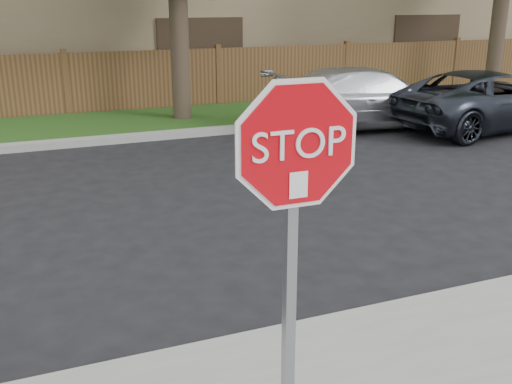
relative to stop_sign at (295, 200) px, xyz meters
name	(u,v)px	position (x,y,z in m)	size (l,w,h in m)	color
ground	(198,352)	(-0.17, 1.48, -1.83)	(90.00, 90.00, 0.00)	black
far_curb	(85,142)	(-0.17, 9.63, -1.75)	(70.00, 0.30, 0.15)	gray
grass_strip	(76,127)	(-0.17, 11.28, -1.77)	(70.00, 3.00, 0.12)	#1E4714
fence	(67,86)	(-0.17, 12.88, -1.03)	(70.00, 0.12, 1.60)	#4C331B
stop_sign	(295,200)	(0.00, 0.00, 0.00)	(1.01, 0.13, 2.55)	gray
sedan_right	(368,98)	(6.21, 9.05, -1.14)	(1.94, 4.77, 1.38)	silver
sedan_far_right	(488,100)	(8.66, 7.86, -1.16)	(2.22, 4.82, 1.34)	#2C313B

